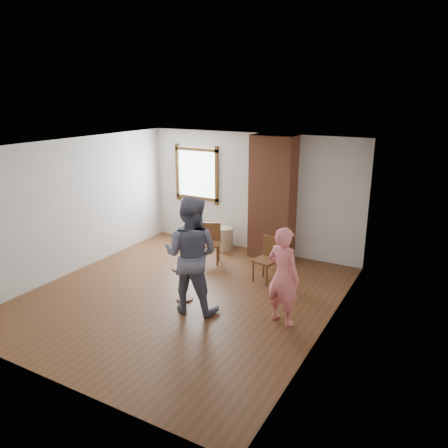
{
  "coord_description": "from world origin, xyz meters",
  "views": [
    {
      "loc": [
        4.0,
        -5.75,
        3.4
      ],
      "look_at": [
        0.38,
        0.8,
        1.15
      ],
      "focal_mm": 35.0,
      "sensor_mm": 36.0,
      "label": 1
    }
  ],
  "objects_px": {
    "stoneware_crock": "(224,238)",
    "man": "(191,255)",
    "dining_chair_left": "(211,241)",
    "side_table": "(184,278)",
    "dining_chair_right": "(268,257)",
    "person_pink": "(283,276)"
  },
  "relations": [
    {
      "from": "dining_chair_right",
      "to": "person_pink",
      "type": "bearing_deg",
      "value": -44.96
    },
    {
      "from": "stoneware_crock",
      "to": "side_table",
      "type": "bearing_deg",
      "value": -76.35
    },
    {
      "from": "dining_chair_left",
      "to": "person_pink",
      "type": "bearing_deg",
      "value": -59.89
    },
    {
      "from": "stoneware_crock",
      "to": "man",
      "type": "xyz_separation_m",
      "value": [
        0.92,
        -2.76,
        0.69
      ]
    },
    {
      "from": "dining_chair_left",
      "to": "dining_chair_right",
      "type": "relative_size",
      "value": 0.97
    },
    {
      "from": "man",
      "to": "stoneware_crock",
      "type": "bearing_deg",
      "value": -81.85
    },
    {
      "from": "stoneware_crock",
      "to": "person_pink",
      "type": "height_order",
      "value": "person_pink"
    },
    {
      "from": "dining_chair_left",
      "to": "dining_chair_right",
      "type": "height_order",
      "value": "dining_chair_right"
    },
    {
      "from": "stoneware_crock",
      "to": "person_pink",
      "type": "distance_m",
      "value": 3.42
    },
    {
      "from": "person_pink",
      "to": "dining_chair_right",
      "type": "bearing_deg",
      "value": -41.89
    },
    {
      "from": "dining_chair_left",
      "to": "person_pink",
      "type": "distance_m",
      "value": 2.79
    },
    {
      "from": "stoneware_crock",
      "to": "dining_chair_left",
      "type": "height_order",
      "value": "dining_chair_left"
    },
    {
      "from": "person_pink",
      "to": "dining_chair_left",
      "type": "bearing_deg",
      "value": -19.85
    },
    {
      "from": "side_table",
      "to": "person_pink",
      "type": "relative_size",
      "value": 0.39
    },
    {
      "from": "stoneware_crock",
      "to": "side_table",
      "type": "relative_size",
      "value": 0.86
    },
    {
      "from": "dining_chair_left",
      "to": "man",
      "type": "relative_size",
      "value": 0.43
    },
    {
      "from": "dining_chair_right",
      "to": "stoneware_crock",
      "type": "bearing_deg",
      "value": 157.76
    },
    {
      "from": "dining_chair_right",
      "to": "man",
      "type": "xyz_separation_m",
      "value": [
        -0.61,
        -1.66,
        0.48
      ]
    },
    {
      "from": "side_table",
      "to": "dining_chair_left",
      "type": "bearing_deg",
      "value": 105.87
    },
    {
      "from": "stoneware_crock",
      "to": "side_table",
      "type": "xyz_separation_m",
      "value": [
        0.61,
        -2.52,
        0.14
      ]
    },
    {
      "from": "dining_chair_left",
      "to": "person_pink",
      "type": "relative_size",
      "value": 0.54
    },
    {
      "from": "person_pink",
      "to": "stoneware_crock",
      "type": "bearing_deg",
      "value": -29.41
    }
  ]
}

